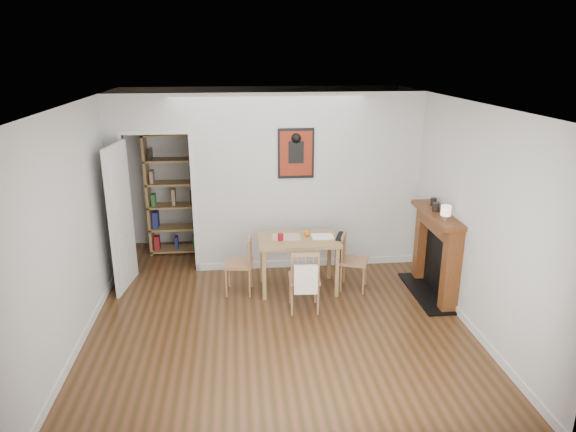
{
  "coord_description": "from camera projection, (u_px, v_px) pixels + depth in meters",
  "views": [
    {
      "loc": [
        -0.45,
        -5.82,
        3.16
      ],
      "look_at": [
        0.21,
        0.6,
        1.06
      ],
      "focal_mm": 32.0,
      "sensor_mm": 36.0,
      "label": 1
    }
  ],
  "objects": [
    {
      "name": "notebook",
      "position": [
        322.0,
        236.0,
        6.95
      ],
      "size": [
        0.29,
        0.22,
        0.01
      ],
      "primitive_type": "cube",
      "rotation": [
        0.0,
        0.0,
        -0.01
      ],
      "color": "white",
      "rests_on": "dining_table"
    },
    {
      "name": "ground",
      "position": [
        276.0,
        310.0,
        6.53
      ],
      "size": [
        5.2,
        5.2,
        0.0
      ],
      "primitive_type": "plane",
      "color": "#56311B",
      "rests_on": "ground"
    },
    {
      "name": "fireplace",
      "position": [
        437.0,
        251.0,
        6.79
      ],
      "size": [
        0.45,
        1.25,
        1.16
      ],
      "color": "brown",
      "rests_on": "ground"
    },
    {
      "name": "ceramic_jar_a",
      "position": [
        436.0,
        207.0,
        6.64
      ],
      "size": [
        0.1,
        0.1,
        0.11
      ],
      "primitive_type": "cylinder",
      "color": "black",
      "rests_on": "fireplace"
    },
    {
      "name": "chair_left",
      "position": [
        239.0,
        264.0,
        6.9
      ],
      "size": [
        0.45,
        0.45,
        0.81
      ],
      "color": "#9B6D48",
      "rests_on": "ground"
    },
    {
      "name": "orange_fruit",
      "position": [
        307.0,
        233.0,
        6.97
      ],
      "size": [
        0.08,
        0.08,
        0.08
      ],
      "primitive_type": "sphere",
      "color": "#D6580B",
      "rests_on": "dining_table"
    },
    {
      "name": "placemat",
      "position": [
        286.0,
        237.0,
        6.95
      ],
      "size": [
        0.38,
        0.29,
        0.0
      ],
      "primitive_type": "cube",
      "rotation": [
        0.0,
        0.0,
        -0.03
      ],
      "color": "beige",
      "rests_on": "dining_table"
    },
    {
      "name": "red_glass",
      "position": [
        281.0,
        237.0,
        6.81
      ],
      "size": [
        0.08,
        0.08,
        0.1
      ],
      "primitive_type": "cylinder",
      "color": "maroon",
      "rests_on": "dining_table"
    },
    {
      "name": "chair_front",
      "position": [
        304.0,
        279.0,
        6.42
      ],
      "size": [
        0.44,
        0.49,
        0.84
      ],
      "color": "#9B6D48",
      "rests_on": "ground"
    },
    {
      "name": "room_shell",
      "position": [
        275.0,
        185.0,
        7.41
      ],
      "size": [
        5.2,
        5.2,
        5.2
      ],
      "color": "#B9B9B7",
      "rests_on": "ground"
    },
    {
      "name": "ceramic_jar_b",
      "position": [
        434.0,
        202.0,
        6.89
      ],
      "size": [
        0.08,
        0.08,
        0.1
      ],
      "primitive_type": "cylinder",
      "color": "black",
      "rests_on": "fireplace"
    },
    {
      "name": "bookshelf",
      "position": [
        173.0,
        194.0,
        8.14
      ],
      "size": [
        0.82,
        0.33,
        1.96
      ],
      "color": "#9F844A",
      "rests_on": "ground"
    },
    {
      "name": "chair_right",
      "position": [
        353.0,
        261.0,
        7.01
      ],
      "size": [
        0.54,
        0.51,
        0.79
      ],
      "color": "#9B6D48",
      "rests_on": "ground"
    },
    {
      "name": "mantel_lamp",
      "position": [
        446.0,
        211.0,
        6.24
      ],
      "size": [
        0.12,
        0.12,
        0.19
      ],
      "color": "silver",
      "rests_on": "fireplace"
    },
    {
      "name": "dining_table",
      "position": [
        298.0,
        245.0,
        6.92
      ],
      "size": [
        1.08,
        0.69,
        0.74
      ],
      "color": "#9F844A",
      "rests_on": "ground"
    }
  ]
}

